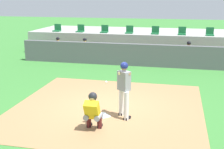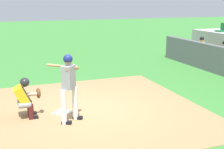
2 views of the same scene
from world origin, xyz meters
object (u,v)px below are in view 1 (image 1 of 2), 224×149
at_px(stadium_seat_2, 104,31).
at_px(batter_at_plate, 124,86).
at_px(home_plate, 102,116).
at_px(dugout_player_0, 57,48).
at_px(stadium_seat_5, 182,33).
at_px(dugout_player_2, 188,53).
at_px(stadium_seat_3, 129,31).
at_px(dugout_player_1, 84,49).
at_px(stadium_seat_6, 210,33).
at_px(catcher_crouched, 93,109).
at_px(stadium_seat_0, 57,29).
at_px(stadium_seat_1, 80,30).
at_px(stadium_seat_4, 155,32).

bearing_deg(stadium_seat_2, batter_at_plate, -72.80).
height_order(home_plate, dugout_player_0, dugout_player_0).
bearing_deg(home_plate, stadium_seat_5, 76.53).
distance_m(dugout_player_2, stadium_seat_3, 4.25).
height_order(dugout_player_1, stadium_seat_5, stadium_seat_5).
relative_size(batter_at_plate, stadium_seat_6, 3.76).
bearing_deg(dugout_player_1, dugout_player_0, 180.00).
bearing_deg(dugout_player_1, stadium_seat_2, 70.34).
height_order(home_plate, catcher_crouched, catcher_crouched).
distance_m(stadium_seat_0, stadium_seat_5, 8.12).
bearing_deg(home_plate, dugout_player_2, 70.91).
xyz_separation_m(dugout_player_2, stadium_seat_1, (-6.88, 2.03, 0.86)).
xyz_separation_m(dugout_player_0, stadium_seat_3, (4.05, 2.03, 0.86)).
bearing_deg(stadium_seat_5, stadium_seat_2, 180.00).
relative_size(batter_at_plate, dugout_player_2, 1.39).
relative_size(home_plate, stadium_seat_0, 0.92).
bearing_deg(catcher_crouched, stadium_seat_3, 94.13).
distance_m(home_plate, stadium_seat_5, 10.58).
xyz_separation_m(stadium_seat_0, stadium_seat_4, (6.50, 0.00, 0.00)).
bearing_deg(stadium_seat_4, dugout_player_1, -152.91).
bearing_deg(batter_at_plate, home_plate, -174.75).
relative_size(dugout_player_1, dugout_player_2, 1.00).
bearing_deg(stadium_seat_3, stadium_seat_2, 180.00).
xyz_separation_m(catcher_crouched, dugout_player_1, (-3.16, 9.11, 0.06)).
distance_m(dugout_player_2, stadium_seat_2, 5.70).
distance_m(home_plate, batter_at_plate, 1.23).
xyz_separation_m(batter_at_plate, dugout_player_2, (2.13, 8.08, -0.36)).
relative_size(batter_at_plate, stadium_seat_2, 3.76).
bearing_deg(dugout_player_0, stadium_seat_4, 19.71).
bearing_deg(stadium_seat_0, catcher_crouched, -63.00).
relative_size(home_plate, stadium_seat_2, 0.92).
bearing_deg(stadium_seat_2, stadium_seat_5, 0.00).
relative_size(stadium_seat_2, stadium_seat_4, 1.00).
relative_size(stadium_seat_3, stadium_seat_5, 1.00).
bearing_deg(stadium_seat_2, dugout_player_2, -21.16).
relative_size(stadium_seat_4, stadium_seat_6, 1.00).
height_order(dugout_player_0, stadium_seat_4, stadium_seat_4).
bearing_deg(stadium_seat_6, dugout_player_2, -121.43).
relative_size(dugout_player_1, stadium_seat_2, 2.71).
bearing_deg(dugout_player_2, batter_at_plate, -104.74).
distance_m(stadium_seat_0, stadium_seat_3, 4.88).
height_order(batter_at_plate, stadium_seat_5, stadium_seat_5).
bearing_deg(stadium_seat_4, dugout_player_0, -160.29).
relative_size(dugout_player_2, stadium_seat_4, 2.71).
bearing_deg(stadium_seat_5, batter_at_plate, -99.79).
height_order(dugout_player_2, stadium_seat_1, stadium_seat_1).
relative_size(home_plate, stadium_seat_1, 0.92).
height_order(dugout_player_0, dugout_player_1, same).
distance_m(dugout_player_0, dugout_player_1, 1.70).
relative_size(home_plate, catcher_crouched, 0.26).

